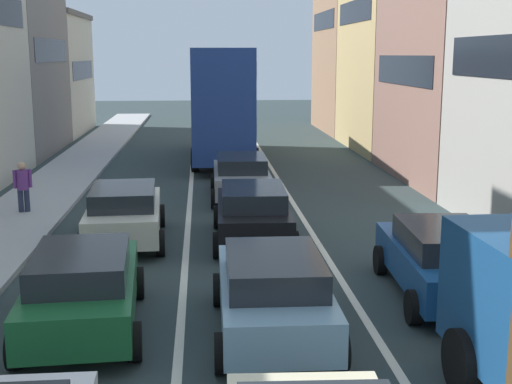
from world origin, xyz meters
name	(u,v)px	position (x,y,z in m)	size (l,w,h in m)	color
sidewalk_left	(46,193)	(-6.70, 20.00, 0.07)	(2.60, 64.00, 0.14)	#ACACAC
lane_stripe_left	(190,193)	(-1.70, 20.00, 0.01)	(0.16, 60.00, 0.01)	silver
lane_stripe_right	(286,191)	(1.70, 20.00, 0.01)	(0.16, 60.00, 0.01)	silver
building_row_right	(474,41)	(9.90, 24.04, 5.36)	(7.20, 43.90, 12.86)	#9E7556
sedan_centre_lane_second	(273,291)	(-0.08, 7.26, 0.80)	(2.10, 4.32, 1.49)	#759EB7
wagon_left_lane_second	(83,287)	(-3.39, 7.74, 0.80)	(2.30, 4.41, 1.49)	#19592D
hatchback_centre_lane_third	(253,212)	(0.02, 13.36, 0.80)	(2.15, 4.34, 1.49)	black
sedan_left_lane_third	(124,212)	(-3.30, 13.61, 0.80)	(2.24, 4.39, 1.49)	beige
coupe_centre_lane_fourth	(241,176)	(0.03, 18.81, 0.80)	(2.10, 4.32, 1.49)	gray
sedan_right_lane_behind_truck	(442,259)	(3.51, 8.92, 0.80)	(2.23, 4.38, 1.49)	#194C8C
bus_mid_queue_primary	(225,99)	(-0.17, 27.58, 2.83)	(3.16, 10.60, 5.06)	navy
pedestrian_near_kerb	(23,185)	(-6.66, 16.80, 0.95)	(0.52, 0.34, 1.66)	#262D47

